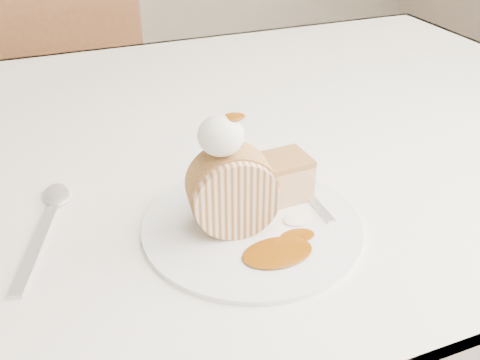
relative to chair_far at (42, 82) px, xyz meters
name	(u,v)px	position (x,y,z in m)	size (l,w,h in m)	color
table	(196,189)	(0.19, -0.78, 0.08)	(1.40, 0.90, 0.75)	white
chair_far	(42,82)	(0.00, 0.00, 0.00)	(0.55, 0.55, 1.01)	brown
plate	(252,225)	(0.18, -1.01, 0.18)	(0.24, 0.24, 0.01)	white
roulade_slice	(233,192)	(0.16, -1.01, 0.22)	(0.09, 0.09, 0.05)	beige
cake_chunk	(284,179)	(0.23, -0.97, 0.20)	(0.05, 0.05, 0.04)	#AC7741
whipped_cream	(221,136)	(0.15, -1.00, 0.29)	(0.05, 0.05, 0.04)	white
caramel_drizzle	(234,112)	(0.16, -1.00, 0.31)	(0.02, 0.02, 0.01)	#723804
caramel_pool	(277,252)	(0.18, -1.06, 0.18)	(0.07, 0.05, 0.00)	#723804
fork	(311,198)	(0.26, -0.99, 0.18)	(0.02, 0.14, 0.00)	silver
spoon	(36,247)	(-0.04, -0.96, 0.18)	(0.03, 0.18, 0.00)	silver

